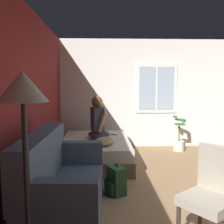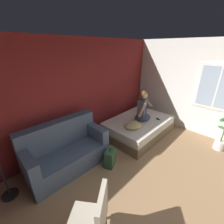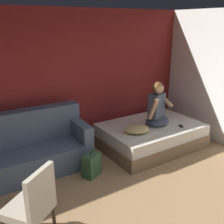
# 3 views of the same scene
# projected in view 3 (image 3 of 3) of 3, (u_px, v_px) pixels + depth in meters

# --- Properties ---
(wall_back_accent) EXTENTS (11.17, 0.16, 2.70)m
(wall_back_accent) POSITION_uv_depth(u_px,v_px,m) (47.00, 84.00, 4.90)
(wall_back_accent) COLOR maroon
(wall_back_accent) RESTS_ON ground
(bed) EXTENTS (2.00, 1.38, 0.48)m
(bed) POSITION_uv_depth(u_px,v_px,m) (151.00, 135.00, 5.37)
(bed) COLOR brown
(bed) RESTS_ON ground
(couch) EXTENTS (1.72, 0.87, 1.04)m
(couch) POSITION_uv_depth(u_px,v_px,m) (38.00, 148.00, 4.49)
(couch) COLOR #47566B
(couch) RESTS_ON ground
(side_chair) EXTENTS (0.64, 0.64, 0.98)m
(side_chair) POSITION_uv_depth(u_px,v_px,m) (33.00, 204.00, 2.90)
(side_chair) COLOR #382D23
(side_chair) RESTS_ON ground
(person_seated) EXTENTS (0.63, 0.57, 0.88)m
(person_seated) POSITION_uv_depth(u_px,v_px,m) (157.00, 108.00, 5.18)
(person_seated) COLOR #383D51
(person_seated) RESTS_ON bed
(backpack) EXTENTS (0.35, 0.32, 0.46)m
(backpack) POSITION_uv_depth(u_px,v_px,m) (91.00, 165.00, 4.34)
(backpack) COLOR #2D5133
(backpack) RESTS_ON ground
(throw_pillow) EXTENTS (0.57, 0.50, 0.14)m
(throw_pillow) POSITION_uv_depth(u_px,v_px,m) (137.00, 129.00, 4.88)
(throw_pillow) COLOR tan
(throw_pillow) RESTS_ON bed
(cell_phone) EXTENTS (0.12, 0.16, 0.01)m
(cell_phone) POSITION_uv_depth(u_px,v_px,m) (181.00, 126.00, 5.19)
(cell_phone) COLOR black
(cell_phone) RESTS_ON bed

